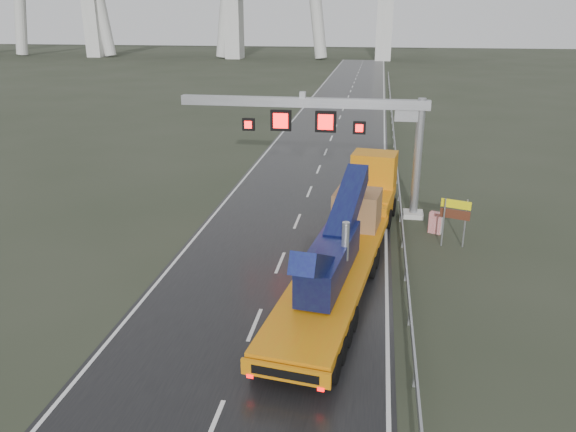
% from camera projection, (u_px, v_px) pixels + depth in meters
% --- Properties ---
extents(ground, '(400.00, 400.00, 0.00)m').
position_uv_depth(ground, '(229.00, 387.00, 18.77)').
color(ground, '#282E20').
rests_on(ground, ground).
extents(road, '(11.00, 200.00, 0.02)m').
position_uv_depth(road, '(331.00, 138.00, 55.90)').
color(road, black).
rests_on(road, ground).
extents(guardrail, '(0.20, 140.00, 1.40)m').
position_uv_depth(guardrail, '(396.00, 158.00, 45.48)').
color(guardrail, gray).
rests_on(guardrail, ground).
extents(sign_gantry, '(14.90, 1.20, 7.42)m').
position_uv_depth(sign_gantry, '(338.00, 123.00, 33.25)').
color(sign_gantry, beige).
rests_on(sign_gantry, ground).
extents(heavy_haul_truck, '(5.41, 19.98, 4.65)m').
position_uv_depth(heavy_haul_truck, '(352.00, 224.00, 28.11)').
color(heavy_haul_truck, orange).
rests_on(heavy_haul_truck, ground).
extents(exit_sign_pair, '(1.49, 0.56, 2.66)m').
position_uv_depth(exit_sign_pair, '(455.00, 214.00, 29.43)').
color(exit_sign_pair, gray).
rests_on(exit_sign_pair, ground).
extents(striped_barrier, '(0.82, 0.63, 1.22)m').
position_uv_depth(striped_barrier, '(436.00, 223.00, 31.71)').
color(striped_barrier, red).
rests_on(striped_barrier, ground).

